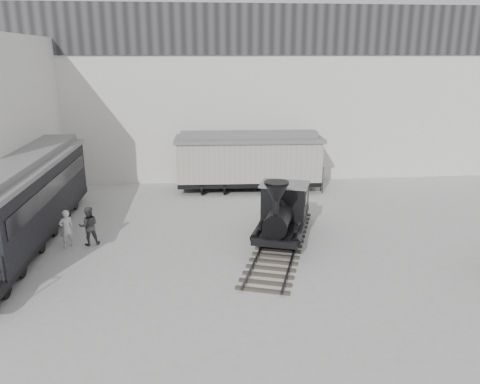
{
  "coord_description": "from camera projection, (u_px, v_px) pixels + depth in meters",
  "views": [
    {
      "loc": [
        -2.75,
        -15.92,
        8.04
      ],
      "look_at": [
        -0.81,
        4.5,
        2.0
      ],
      "focal_mm": 35.0,
      "sensor_mm": 36.0,
      "label": 1
    }
  ],
  "objects": [
    {
      "name": "boxcar",
      "position": [
        249.0,
        160.0,
        28.4
      ],
      "size": [
        8.95,
        3.11,
        3.63
      ],
      "rotation": [
        0.0,
        0.0,
        -0.04
      ],
      "color": "black",
      "rests_on": "ground"
    },
    {
      "name": "visitor_b",
      "position": [
        89.0,
        226.0,
        20.37
      ],
      "size": [
        0.98,
        0.85,
        1.74
      ],
      "primitive_type": "imported",
      "rotation": [
        0.0,
        0.0,
        3.39
      ],
      "color": "#424244",
      "rests_on": "ground"
    },
    {
      "name": "ground",
      "position": [
        272.0,
        275.0,
        17.73
      ],
      "size": [
        90.0,
        90.0,
        0.0
      ],
      "primitive_type": "plane",
      "color": "#9E9E9B"
    },
    {
      "name": "visitor_a",
      "position": [
        67.0,
        229.0,
        20.13
      ],
      "size": [
        0.73,
        0.66,
        1.68
      ],
      "primitive_type": "imported",
      "rotation": [
        0.0,
        0.0,
        3.68
      ],
      "color": "silver",
      "rests_on": "ground"
    },
    {
      "name": "north_wall",
      "position": [
        237.0,
        94.0,
        30.47
      ],
      "size": [
        34.0,
        2.51,
        11.0
      ],
      "color": "silver",
      "rests_on": "ground"
    },
    {
      "name": "passenger_coach",
      "position": [
        23.0,
        199.0,
        20.5
      ],
      "size": [
        2.96,
        13.3,
        3.55
      ],
      "rotation": [
        0.0,
        0.0,
        -0.01
      ],
      "color": "black",
      "rests_on": "ground"
    },
    {
      "name": "locomotive",
      "position": [
        283.0,
        215.0,
        20.82
      ],
      "size": [
        4.72,
        9.18,
        3.19
      ],
      "rotation": [
        0.0,
        0.0,
        -0.32
      ],
      "color": "#373129",
      "rests_on": "ground"
    }
  ]
}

